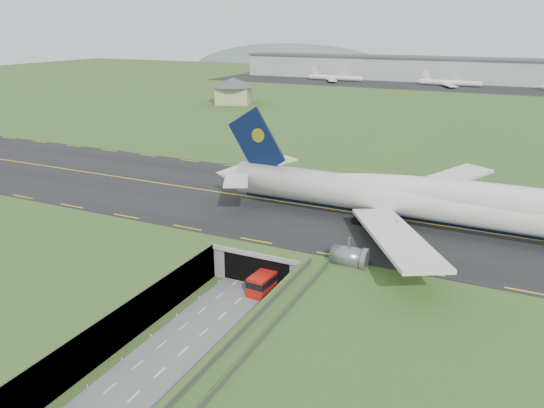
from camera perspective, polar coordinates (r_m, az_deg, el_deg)
The scene contains 10 objects.
ground at distance 82.61m, azimuth -4.30°, elevation -11.05°, with size 900.00×900.00×0.00m, color #3A5D25.
airfield_deck at distance 81.16m, azimuth -4.35°, elevation -9.21°, with size 800.00×800.00×6.00m, color gray.
trench_road at distance 77.10m, azimuth -7.14°, elevation -13.43°, with size 12.00×75.00×0.20m, color slate.
taxiway at distance 107.39m, azimuth 4.38°, elevation -0.28°, with size 800.00×44.00×0.18m, color black.
tunnel_portal at distance 94.38m, azimuth 0.70°, elevation -4.76°, with size 17.00×22.30×6.00m.
guideway at distance 61.14m, azimuth -4.34°, elevation -16.97°, with size 3.00×53.00×7.05m.
jumbo_jet at distance 97.28m, azimuth 18.20°, elevation 0.12°, with size 95.81×61.49×20.34m.
shuttle_tram at distance 86.43m, azimuth -0.56°, elevation -8.20°, with size 3.59×8.32×3.31m.
service_building at distance 251.15m, azimuth -4.15°, elevation 12.30°, with size 27.85×27.85×11.96m.
cargo_terminal at distance 364.08m, azimuth 20.39°, elevation 13.34°, with size 320.00×67.00×15.60m.
Camera 1 is at (36.41, -61.82, 40.93)m, focal length 35.00 mm.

